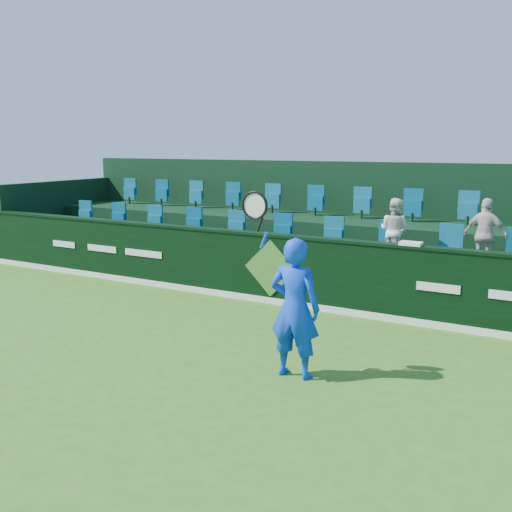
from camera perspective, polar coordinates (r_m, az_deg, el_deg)
The scene contains 11 objects.
ground at distance 7.93m, azimuth -11.96°, elevation -11.42°, with size 60.00×60.00×0.00m, color #326F1A.
sponsor_hoarding at distance 10.92m, azimuth 1.74°, elevation -1.25°, with size 16.00×0.25×1.35m.
stand_tier_front at distance 11.94m, azimuth 4.15°, elevation -1.55°, with size 16.00×2.00×0.80m, color black.
stand_tier_back at distance 13.61m, azimuth 7.54°, elevation 1.01°, with size 16.00×1.80×1.30m, color black.
stand_rear at distance 13.93m, azimuth 8.27°, elevation 3.59°, with size 16.00×4.10×2.60m.
seat_row_front at distance 12.17m, azimuth 4.99°, elevation 2.03°, with size 13.50×0.50×0.60m, color #11627F.
seat_row_back at distance 13.76m, azimuth 8.10°, elevation 5.10°, with size 13.50×0.50×0.60m, color #11627F.
tennis_player at distance 7.40m, azimuth 3.85°, elevation -5.13°, with size 1.13×0.49×2.48m.
spectator_left at distance 11.10m, azimuth 13.65°, elevation 2.51°, with size 0.59×0.46×1.22m, color white.
spectator_middle at distance 10.79m, azimuth 21.97°, elevation 1.97°, with size 0.76×0.32×1.30m, color beige.
towel at distance 9.89m, azimuth 15.22°, elevation 1.21°, with size 0.36×0.23×0.05m, color white.
Camera 1 is at (4.89, -5.48, 3.00)m, focal length 40.00 mm.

